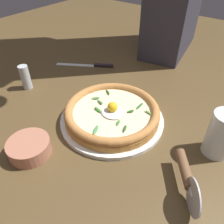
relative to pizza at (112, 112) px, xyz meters
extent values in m
cube|color=brown|center=(0.04, -0.03, -0.05)|extent=(2.40, 2.40, 0.03)
cylinder|color=white|center=(0.00, 0.00, -0.03)|extent=(0.30, 0.30, 0.01)
cylinder|color=#BE7F38|center=(0.00, 0.00, -0.01)|extent=(0.27, 0.27, 0.02)
torus|color=#C37E40|center=(0.00, 0.00, 0.01)|extent=(0.27, 0.27, 0.02)
cylinder|color=#FBEBBB|center=(0.00, 0.00, 0.00)|extent=(0.22, 0.22, 0.00)
ellipsoid|color=white|center=(0.01, -0.01, 0.01)|extent=(0.06, 0.06, 0.01)
sphere|color=yellow|center=(0.00, 0.00, 0.02)|extent=(0.03, 0.03, 0.03)
ellipsoid|color=#5B9139|center=(0.09, 0.05, 0.01)|extent=(0.03, 0.01, 0.01)
ellipsoid|color=#2B5E1F|center=(0.05, 0.03, 0.01)|extent=(0.02, 0.02, 0.01)
ellipsoid|color=#4A8D49|center=(0.01, -0.09, 0.01)|extent=(0.02, 0.04, 0.01)
ellipsoid|color=#3F6D35|center=(-0.05, 0.01, 0.01)|extent=(0.03, 0.02, 0.01)
ellipsoid|color=#4E8F40|center=(0.05, -0.04, 0.01)|extent=(0.02, 0.02, 0.01)
ellipsoid|color=#32591D|center=(-0.06, 0.06, 0.01)|extent=(0.03, 0.02, 0.01)
ellipsoid|color=#296125|center=(0.05, 0.06, 0.01)|extent=(0.01, 0.03, 0.01)
ellipsoid|color=#356127|center=(0.07, -0.04, 0.01)|extent=(0.02, 0.03, 0.01)
ellipsoid|color=#2E7122|center=(-0.03, -0.02, 0.01)|extent=(0.03, 0.02, 0.01)
ellipsoid|color=#509045|center=(-0.07, 0.02, 0.01)|extent=(0.03, 0.02, 0.01)
cylinder|color=#B77257|center=(-0.09, -0.22, -0.01)|extent=(0.10, 0.10, 0.04)
cylinder|color=silver|center=(0.28, -0.12, 0.01)|extent=(0.05, 0.06, 0.08)
cylinder|color=silver|center=(0.27, -0.11, 0.01)|extent=(0.02, 0.02, 0.01)
cylinder|color=brown|center=(0.24, -0.06, 0.01)|extent=(0.07, 0.09, 0.02)
cube|color=silver|center=(-0.33, 0.18, -0.03)|extent=(0.15, 0.10, 0.00)
cube|color=black|center=(-0.23, 0.24, -0.03)|extent=(0.08, 0.05, 0.01)
cylinder|color=silver|center=(0.27, 0.06, 0.03)|extent=(0.07, 0.07, 0.12)
cylinder|color=#B4322C|center=(0.27, 0.06, -0.01)|extent=(0.06, 0.06, 0.05)
cylinder|color=silver|center=(-0.34, -0.04, 0.01)|extent=(0.03, 0.03, 0.08)
camera|label=1|loc=(0.29, -0.39, 0.40)|focal=35.43mm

